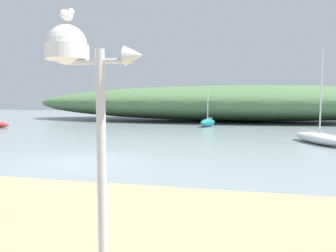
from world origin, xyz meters
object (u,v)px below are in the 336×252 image
(seagull_on_radar, at_px, (67,14))
(sailboat_far_left, at_px, (319,138))
(sailboat_mid_channel, at_px, (208,123))
(mast_structure, at_px, (77,66))

(seagull_on_radar, xyz_separation_m, sailboat_far_left, (6.43, 14.78, -3.11))
(sailboat_mid_channel, bearing_deg, mast_structure, -88.18)
(mast_structure, xyz_separation_m, sailboat_far_left, (6.30, 14.80, -2.45))
(mast_structure, distance_m, seagull_on_radar, 0.67)
(sailboat_far_left, height_order, sailboat_mid_channel, sailboat_far_left)
(seagull_on_radar, distance_m, sailboat_mid_channel, 24.98)
(seagull_on_radar, height_order, sailboat_far_left, sailboat_far_left)
(sailboat_mid_channel, bearing_deg, seagull_on_radar, -88.48)
(mast_structure, distance_m, sailboat_far_left, 16.27)
(seagull_on_radar, relative_size, sailboat_mid_channel, 0.10)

